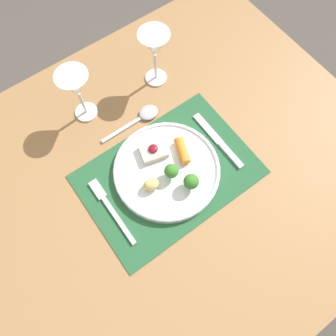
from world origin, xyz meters
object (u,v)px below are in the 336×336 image
wine_glass_far (76,87)px  spoon (144,115)px  fork (109,206)px  wine_glass_near (154,47)px  dinner_plate (168,169)px  knife (221,144)px

wine_glass_far → spoon: bearing=-40.7°
fork → wine_glass_near: wine_glass_near is taller
dinner_plate → wine_glass_far: wine_glass_far is taller
knife → wine_glass_far: wine_glass_far is taller
spoon → wine_glass_near: wine_glass_near is taller
knife → wine_glass_near: wine_glass_near is taller
spoon → wine_glass_far: size_ratio=1.11×
spoon → wine_glass_far: wine_glass_far is taller
dinner_plate → wine_glass_near: bearing=60.9°
spoon → wine_glass_far: 0.20m
dinner_plate → fork: (-0.18, 0.01, -0.01)m
knife → spoon: 0.23m
spoon → dinner_plate: bearing=-101.3°
dinner_plate → wine_glass_far: 0.31m
wine_glass_near → wine_glass_far: bearing=175.3°
knife → spoon: spoon is taller
dinner_plate → wine_glass_near: size_ratio=1.59×
wine_glass_far → dinner_plate: bearing=-73.8°
fork → spoon: spoon is taller
spoon → knife: bearing=-56.2°
dinner_plate → spoon: size_ratio=1.52×
knife → wine_glass_far: 0.41m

